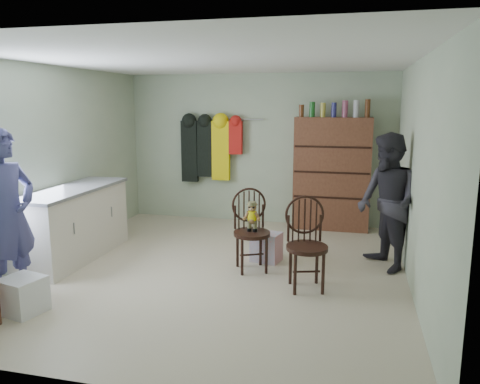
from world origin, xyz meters
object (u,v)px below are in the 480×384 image
(dresser, at_px, (332,173))
(chair_far, at_px, (306,240))
(counter, at_px, (73,223))
(chair_front, at_px, (251,224))

(dresser, bearing_deg, chair_far, -93.02)
(counter, distance_m, chair_front, 2.36)
(chair_far, bearing_deg, dresser, 70.07)
(chair_front, xyz_separation_m, chair_far, (0.71, -0.43, -0.02))
(chair_front, xyz_separation_m, dresser, (0.85, 2.15, 0.35))
(counter, bearing_deg, chair_front, 3.54)
(counter, xyz_separation_m, dresser, (3.20, 2.30, 0.44))
(counter, distance_m, dresser, 3.96)
(counter, height_order, chair_far, chair_far)
(counter, relative_size, chair_far, 1.83)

